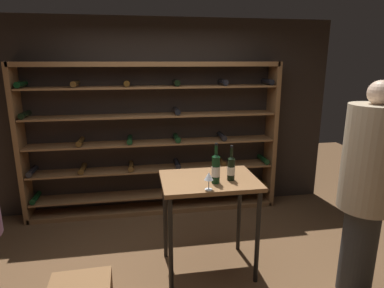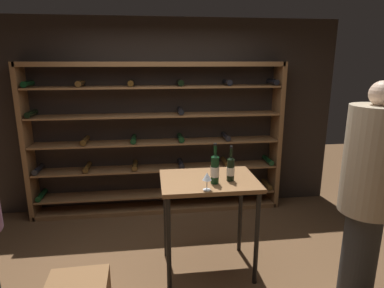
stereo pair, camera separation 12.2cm
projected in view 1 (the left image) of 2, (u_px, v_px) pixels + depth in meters
name	position (u px, v px, depth m)	size (l,w,h in m)	color
ground_plane	(182.00, 277.00, 3.19)	(9.48, 9.48, 0.00)	brown
back_wall	(164.00, 117.00, 4.53)	(4.74, 0.10, 2.63)	black
wine_rack	(154.00, 141.00, 4.37)	(3.42, 0.32, 2.06)	brown
tasting_table	(209.00, 192.00, 3.13)	(0.91, 0.66, 0.98)	brown
person_bystander_dark_jacket	(368.00, 183.00, 2.75)	(0.45, 0.45, 1.92)	#303030
wine_bottle_black_capsule	(216.00, 168.00, 2.95)	(0.08, 0.08, 0.38)	black
wine_bottle_gold_foil	(231.00, 168.00, 3.03)	(0.07, 0.07, 0.34)	black
wine_glass_stemmed_center	(209.00, 177.00, 2.80)	(0.08, 0.08, 0.16)	silver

